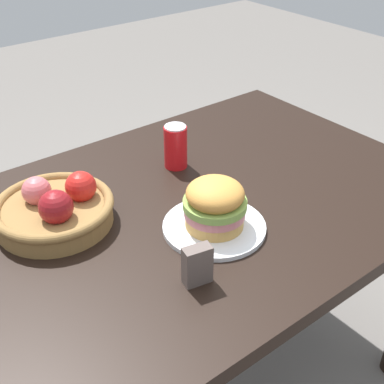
# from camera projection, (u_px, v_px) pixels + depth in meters

# --- Properties ---
(dining_table) EXTENTS (1.40, 0.90, 0.75)m
(dining_table) POSITION_uv_depth(u_px,v_px,m) (183.00, 237.00, 1.38)
(dining_table) COLOR black
(dining_table) RESTS_ON ground_plane
(plate) EXTENTS (0.25, 0.25, 0.01)m
(plate) POSITION_uv_depth(u_px,v_px,m) (215.00, 226.00, 1.24)
(plate) COLOR white
(plate) RESTS_ON dining_table
(sandwich) EXTENTS (0.15, 0.15, 0.12)m
(sandwich) POSITION_uv_depth(u_px,v_px,m) (216.00, 203.00, 1.21)
(sandwich) COLOR tan
(sandwich) RESTS_ON plate
(soda_can) EXTENTS (0.07, 0.07, 0.13)m
(soda_can) POSITION_uv_depth(u_px,v_px,m) (176.00, 146.00, 1.47)
(soda_can) COLOR red
(soda_can) RESTS_ON dining_table
(fruit_basket) EXTENTS (0.29, 0.29, 0.12)m
(fruit_basket) POSITION_uv_depth(u_px,v_px,m) (55.00, 208.00, 1.25)
(fruit_basket) COLOR olive
(fruit_basket) RESTS_ON dining_table
(napkin_holder) EXTENTS (0.06, 0.04, 0.09)m
(napkin_holder) POSITION_uv_depth(u_px,v_px,m) (197.00, 265.00, 1.07)
(napkin_holder) COLOR #594C47
(napkin_holder) RESTS_ON dining_table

